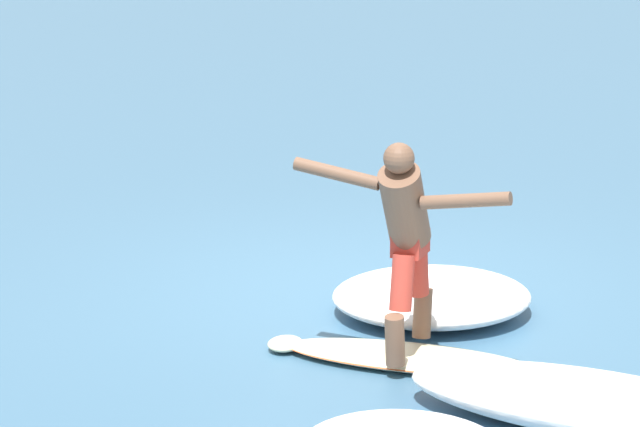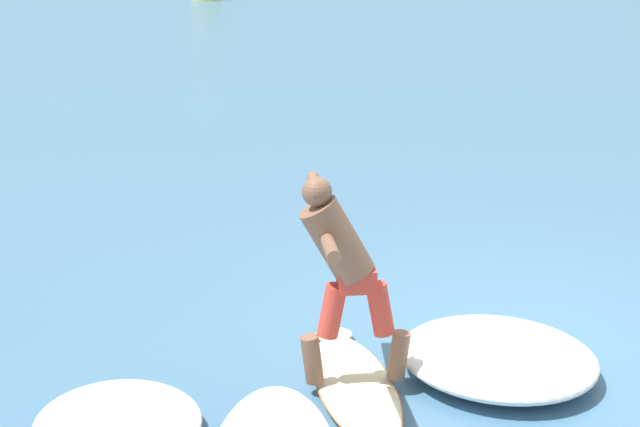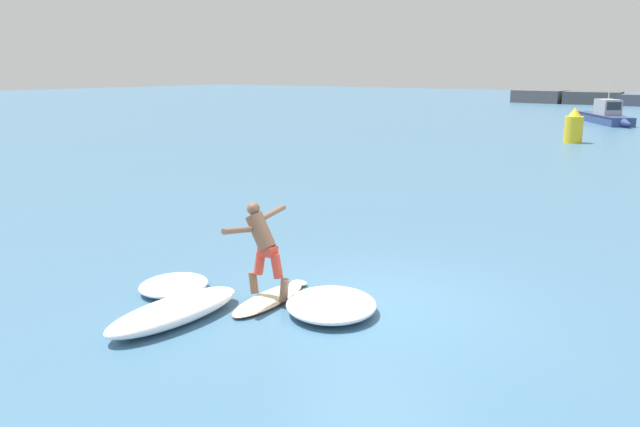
# 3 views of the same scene
# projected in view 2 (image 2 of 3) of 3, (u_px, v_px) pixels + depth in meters

# --- Properties ---
(ground_plane) EXTENTS (200.00, 200.00, 0.00)m
(ground_plane) POSITION_uv_depth(u_px,v_px,m) (521.00, 331.00, 8.60)
(ground_plane) COLOR #406C8C
(surfboard) EXTENTS (0.71, 1.92, 0.23)m
(surfboard) POSITION_uv_depth(u_px,v_px,m) (354.00, 384.00, 7.61)
(surfboard) COLOR beige
(surfboard) RESTS_ON ground
(surfer) EXTENTS (0.79, 1.48, 1.50)m
(surfer) POSITION_uv_depth(u_px,v_px,m) (341.00, 264.00, 7.29)
(surfer) COLOR brown
(surfer) RESTS_ON surfboard
(wave_foam_at_tail) EXTENTS (1.99, 2.02, 0.28)m
(wave_foam_at_tail) POSITION_uv_depth(u_px,v_px,m) (498.00, 357.00, 7.82)
(wave_foam_at_tail) COLOR white
(wave_foam_at_tail) RESTS_ON ground
(wave_foam_at_nose) EXTENTS (1.26, 1.35, 0.22)m
(wave_foam_at_nose) POSITION_uv_depth(u_px,v_px,m) (118.00, 423.00, 6.94)
(wave_foam_at_nose) COLOR white
(wave_foam_at_nose) RESTS_ON ground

